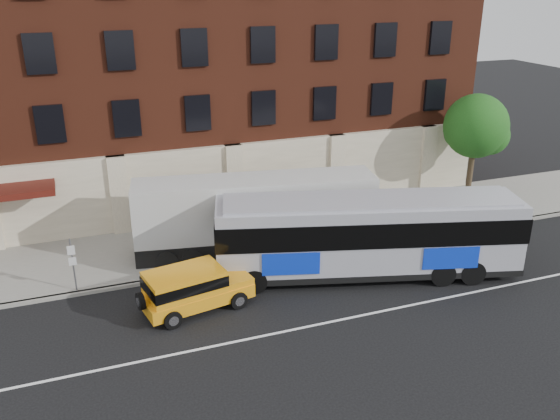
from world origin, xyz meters
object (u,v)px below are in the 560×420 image
object	(u,v)px
yellow_suv	(192,287)
shipping_container	(256,217)
street_tree	(476,129)
city_bus	(368,234)
sign_pole	(73,263)

from	to	relation	value
yellow_suv	shipping_container	bearing A→B (deg)	45.71
street_tree	city_bus	distance (m)	11.80
sign_pole	street_tree	bearing A→B (deg)	8.61
city_bus	shipping_container	xyz separation A→B (m)	(-3.89, 3.85, -0.15)
sign_pole	shipping_container	bearing A→B (deg)	8.28
street_tree	city_bus	size ratio (longest dim) A/B	0.46
shipping_container	yellow_suv	bearing A→B (deg)	-134.29
street_tree	shipping_container	world-z (taller)	street_tree
sign_pole	city_bus	xyz separation A→B (m)	(12.16, -2.65, 0.54)
street_tree	yellow_suv	world-z (taller)	street_tree
sign_pole	shipping_container	world-z (taller)	shipping_container
street_tree	shipping_container	distance (m)	14.16
sign_pole	street_tree	world-z (taller)	street_tree
city_bus	street_tree	bearing A→B (deg)	31.21
city_bus	shipping_container	bearing A→B (deg)	135.25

